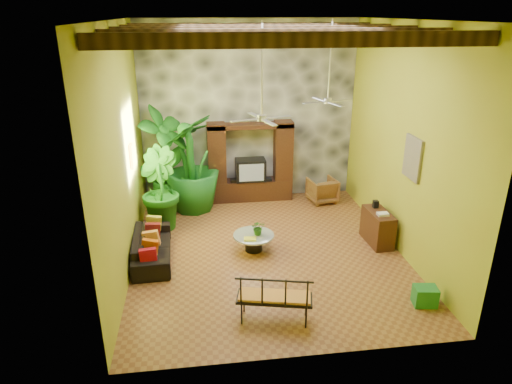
{
  "coord_description": "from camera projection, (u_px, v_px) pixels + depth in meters",
  "views": [
    {
      "loc": [
        -1.5,
        -9.17,
        5.16
      ],
      "look_at": [
        -0.23,
        0.2,
        1.39
      ],
      "focal_mm": 32.0,
      "sensor_mm": 36.0,
      "label": 1
    }
  ],
  "objects": [
    {
      "name": "coffee_table",
      "position": [
        254.0,
        240.0,
        10.47
      ],
      "size": [
        0.94,
        0.94,
        0.4
      ],
      "rotation": [
        0.0,
        0.0,
        -0.17
      ],
      "color": "black",
      "rests_on": "ground"
    },
    {
      "name": "left_wall",
      "position": [
        122.0,
        152.0,
        9.24
      ],
      "size": [
        0.02,
        7.0,
        5.0
      ],
      "primitive_type": "cube",
      "color": "#A29D25",
      "rests_on": "ground"
    },
    {
      "name": "tall_plant_c",
      "position": [
        192.0,
        164.0,
        12.29
      ],
      "size": [
        2.02,
        2.02,
        2.65
      ],
      "primitive_type": "imported",
      "rotation": [
        0.0,
        0.0,
        4.19
      ],
      "color": "#1B661F",
      "rests_on": "ground"
    },
    {
      "name": "yellow_tray",
      "position": [
        250.0,
        239.0,
        10.18
      ],
      "size": [
        0.29,
        0.22,
        0.03
      ],
      "primitive_type": "cube",
      "rotation": [
        0.0,
        0.0,
        -0.11
      ],
      "color": "gold",
      "rests_on": "coffee_table"
    },
    {
      "name": "sofa",
      "position": [
        152.0,
        247.0,
        10.1
      ],
      "size": [
        0.88,
        2.06,
        0.59
      ],
      "primitive_type": "imported",
      "rotation": [
        0.0,
        0.0,
        1.61
      ],
      "color": "black",
      "rests_on": "ground"
    },
    {
      "name": "entertainment_center",
      "position": [
        250.0,
        168.0,
        13.07
      ],
      "size": [
        2.4,
        0.55,
        2.3
      ],
      "color": "#33170E",
      "rests_on": "ground"
    },
    {
      "name": "ceiling_fan_front",
      "position": [
        262.0,
        108.0,
        8.89
      ],
      "size": [
        1.28,
        1.28,
        1.86
      ],
      "color": "silver",
      "rests_on": "ceiling"
    },
    {
      "name": "wall_art_painting",
      "position": [
        413.0,
        158.0,
        9.5
      ],
      "size": [
        0.06,
        0.7,
        0.9
      ],
      "primitive_type": "cube",
      "color": "#255E89",
      "rests_on": "right_wall"
    },
    {
      "name": "ceiling_beams",
      "position": [
        269.0,
        32.0,
        8.77
      ],
      "size": [
        5.95,
        5.36,
        0.22
      ],
      "color": "#352211",
      "rests_on": "ceiling"
    },
    {
      "name": "tall_plant_b",
      "position": [
        158.0,
        189.0,
        11.33
      ],
      "size": [
        1.37,
        1.45,
        2.07
      ],
      "primitive_type": "imported",
      "rotation": [
        0.0,
        0.0,
        2.11
      ],
      "color": "#1B661B",
      "rests_on": "ground"
    },
    {
      "name": "side_console",
      "position": [
        378.0,
        227.0,
        10.77
      ],
      "size": [
        0.5,
        1.02,
        0.8
      ],
      "primitive_type": "cube",
      "rotation": [
        0.0,
        0.0,
        0.05
      ],
      "color": "#362311",
      "rests_on": "ground"
    },
    {
      "name": "ceiling",
      "position": [
        270.0,
        20.0,
        8.69
      ],
      "size": [
        6.0,
        7.0,
        0.02
      ],
      "primitive_type": "cube",
      "color": "silver",
      "rests_on": "back_wall"
    },
    {
      "name": "centerpiece_plant",
      "position": [
        258.0,
        228.0,
        10.35
      ],
      "size": [
        0.33,
        0.29,
        0.35
      ],
      "primitive_type": "imported",
      "rotation": [
        0.0,
        0.0,
        -0.05
      ],
      "color": "#245A17",
      "rests_on": "coffee_table"
    },
    {
      "name": "wall_art_mask",
      "position": [
        132.0,
        156.0,
        10.31
      ],
      "size": [
        0.06,
        0.32,
        0.55
      ],
      "primitive_type": "cube",
      "color": "yellow",
      "rests_on": "left_wall"
    },
    {
      "name": "green_bin",
      "position": [
        425.0,
        296.0,
        8.54
      ],
      "size": [
        0.47,
        0.38,
        0.37
      ],
      "primitive_type": "cube",
      "rotation": [
        0.0,
        0.0,
        -0.15
      ],
      "color": "#1A651B",
      "rests_on": "ground"
    },
    {
      "name": "back_wall",
      "position": [
        249.0,
        112.0,
        12.84
      ],
      "size": [
        6.0,
        0.02,
        5.0
      ],
      "primitive_type": "cube",
      "color": "#A29D25",
      "rests_on": "ground"
    },
    {
      "name": "right_wall",
      "position": [
        403.0,
        141.0,
        9.99
      ],
      "size": [
        0.02,
        7.0,
        5.0
      ],
      "primitive_type": "cube",
      "color": "#A29D25",
      "rests_on": "ground"
    },
    {
      "name": "stone_accent_wall",
      "position": [
        249.0,
        113.0,
        12.78
      ],
      "size": [
        5.98,
        0.1,
        4.98
      ],
      "primitive_type": "cube",
      "color": "#38393F",
      "rests_on": "ground"
    },
    {
      "name": "ceiling_fan_back",
      "position": [
        328.0,
        92.0,
        10.58
      ],
      "size": [
        1.28,
        1.28,
        1.86
      ],
      "color": "silver",
      "rests_on": "ceiling"
    },
    {
      "name": "wicker_armchair",
      "position": [
        322.0,
        190.0,
        13.14
      ],
      "size": [
        0.87,
        0.88,
        0.7
      ],
      "primitive_type": "imported",
      "rotation": [
        0.0,
        0.0,
        3.32
      ],
      "color": "olive",
      "rests_on": "ground"
    },
    {
      "name": "ground",
      "position": [
        267.0,
        251.0,
        10.54
      ],
      "size": [
        7.0,
        7.0,
        0.0
      ],
      "primitive_type": "plane",
      "color": "brown",
      "rests_on": "ground"
    },
    {
      "name": "tall_plant_a",
      "position": [
        166.0,
        159.0,
        12.3
      ],
      "size": [
        1.75,
        1.82,
        2.87
      ],
      "primitive_type": "imported",
      "rotation": [
        0.0,
        0.0,
        0.88
      ],
      "color": "#1A661A",
      "rests_on": "ground"
    },
    {
      "name": "iron_bench",
      "position": [
        275.0,
        296.0,
        7.91
      ],
      "size": [
        1.39,
        0.78,
        0.57
      ],
      "rotation": [
        0.0,
        0.0,
        -0.23
      ],
      "color": "black",
      "rests_on": "ground"
    }
  ]
}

